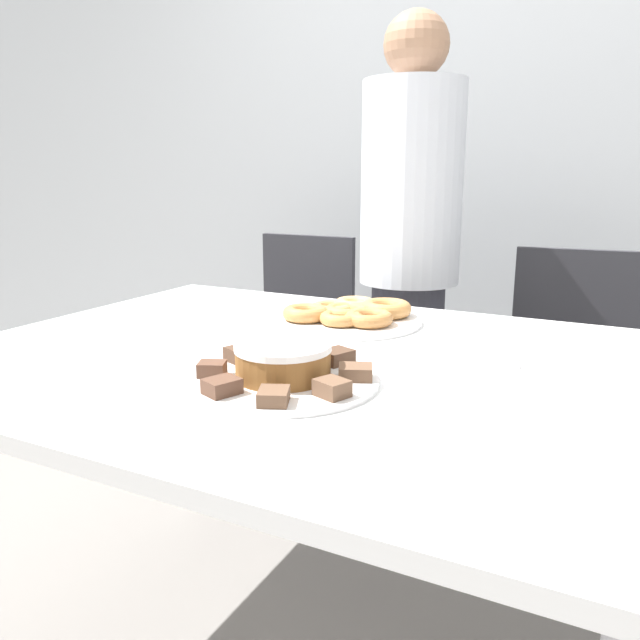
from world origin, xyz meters
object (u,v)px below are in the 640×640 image
person_standing (409,262)px  office_chair_left (291,359)px  frosted_cake (283,360)px  office_chair_right (568,401)px  napkin (491,360)px  plate_cake (283,380)px  plate_donuts (346,320)px

person_standing → office_chair_left: 0.68m
office_chair_left → frosted_cake: (0.63, -1.12, 0.39)m
office_chair_right → napkin: (-0.09, -0.82, 0.35)m
plate_cake → plate_donuts: size_ratio=0.91×
office_chair_left → napkin: size_ratio=7.33×
person_standing → napkin: size_ratio=13.22×
office_chair_left → frosted_cake: office_chair_left is taller
plate_cake → napkin: size_ratio=2.83×
person_standing → napkin: 0.82m
plate_donuts → frosted_cake: (0.09, -0.46, 0.04)m
plate_cake → office_chair_left: bearing=119.3°
office_chair_left → plate_cake: bearing=-61.4°
napkin → frosted_cake: bearing=-135.2°
person_standing → frosted_cake: 1.01m
person_standing → plate_cake: bearing=-83.4°
office_chair_right → frosted_cake: size_ratio=5.17×
office_chair_left → plate_cake: 1.33m
office_chair_right → plate_donuts: 0.88m
office_chair_left → plate_donuts: bearing=-51.4°
office_chair_right → plate_cake: office_chair_right is taller
office_chair_right → plate_cake: 1.23m
plate_donuts → napkin: 0.42m
office_chair_left → office_chair_right: 1.01m
person_standing → frosted_cake: (0.12, -1.00, -0.04)m
plate_cake → plate_donuts: (-0.09, 0.46, 0.00)m
office_chair_left → frosted_cake: bearing=-61.4°
frosted_cake → napkin: frosted_cake is taller
plate_donuts → office_chair_right: bearing=53.7°
person_standing → office_chair_right: bearing=13.2°
person_standing → office_chair_left: person_standing is taller
office_chair_left → napkin: 1.28m
office_chair_left → frosted_cake: 1.34m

